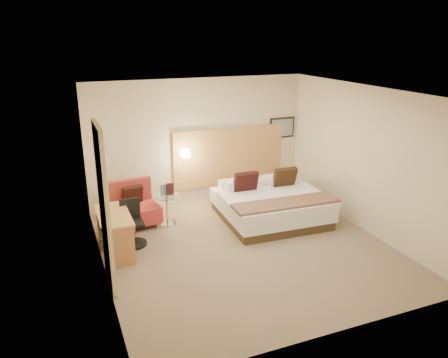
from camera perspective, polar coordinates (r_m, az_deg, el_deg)
name	(u,v)px	position (r m, az deg, el deg)	size (l,w,h in m)	color
floor	(246,248)	(7.77, 2.89, -8.99)	(4.80, 5.00, 0.02)	#816E56
ceiling	(249,92)	(6.94, 3.25, 11.32)	(4.80, 5.00, 0.02)	white
wall_back	(199,141)	(9.49, -3.31, 4.94)	(4.80, 0.02, 2.70)	beige
wall_front	(338,237)	(5.24, 14.72, -7.33)	(4.80, 0.02, 2.70)	beige
wall_left	(98,193)	(6.65, -16.17, -1.82)	(0.02, 5.00, 2.70)	beige
wall_right	(365,160)	(8.50, 17.99, 2.42)	(0.02, 5.00, 2.70)	beige
headboard_panel	(229,156)	(9.79, 0.69, 2.98)	(2.60, 0.04, 1.30)	#BC8849
art_frame	(282,128)	(10.24, 7.57, 6.67)	(0.62, 0.03, 0.47)	black
art_canvas	(282,128)	(10.22, 7.63, 6.65)	(0.54, 0.01, 0.39)	gray
lamp_arm	(185,153)	(9.36, -5.15, 3.43)	(0.02, 0.02, 0.12)	silver
lamp_shade	(186,154)	(9.30, -5.04, 3.34)	(0.15, 0.15, 0.15)	#F3E2BD
curtain	(104,207)	(6.47, -15.38, -3.57)	(0.06, 0.90, 2.42)	beige
bottle_a	(162,190)	(8.50, -8.11, -1.39)	(0.06, 0.06, 0.22)	#839DCB
bottle_b	(165,189)	(8.52, -7.67, -1.34)	(0.06, 0.06, 0.22)	#7EABC2
menu_folder	(170,189)	(8.49, -7.09, -1.30)	(0.14, 0.05, 0.24)	#351815
bed	(270,204)	(8.82, 6.05, -3.27)	(2.06, 2.00, 0.97)	#403120
lounge_chair	(135,208)	(8.68, -11.53, -3.72)	(0.91, 0.82, 0.86)	tan
side_table	(167,208)	(8.61, -7.45, -3.75)	(0.55, 0.55, 0.60)	silver
desk	(115,222)	(7.59, -14.00, -5.47)	(0.53, 1.14, 0.71)	tan
desk_chair	(132,227)	(7.90, -11.89, -6.12)	(0.46, 0.46, 0.82)	black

